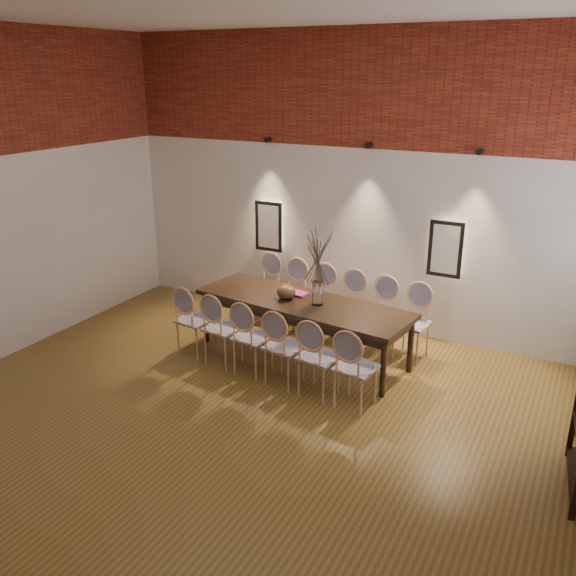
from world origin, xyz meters
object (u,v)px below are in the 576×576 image
at_px(chair_near_e, 319,357).
at_px(chair_near_c, 253,337).
at_px(chair_near_b, 223,328).
at_px(chair_far_c, 318,301).
at_px(chair_far_d, 347,308).
at_px(chair_far_a, 264,288).
at_px(chair_far_e, 378,316).
at_px(bowl, 286,292).
at_px(book, 298,293).
at_px(dining_table, 303,329).
at_px(chair_near_a, 195,320).
at_px(chair_far_f, 412,324).
at_px(chair_near_f, 356,367).
at_px(vase, 317,293).
at_px(chair_far_b, 290,294).
at_px(chair_near_d, 285,346).

bearing_deg(chair_near_e, chair_near_c, -180.00).
relative_size(chair_near_b, chair_far_c, 1.00).
bearing_deg(chair_far_d, chair_far_a, -0.00).
xyz_separation_m(chair_far_a, chair_far_e, (1.84, -0.23, 0.00)).
bearing_deg(bowl, chair_far_c, 83.90).
bearing_deg(book, chair_far_d, 46.94).
xyz_separation_m(dining_table, chair_far_d, (0.32, 0.69, 0.09)).
distance_m(chair_near_a, chair_far_a, 1.45).
bearing_deg(chair_near_a, bowl, 35.74).
height_order(chair_near_e, chair_far_f, same).
relative_size(dining_table, chair_near_f, 2.96).
bearing_deg(chair_far_c, chair_near_c, 90.00).
distance_m(chair_near_c, chair_near_f, 1.39).
xyz_separation_m(dining_table, bowl, (-0.22, -0.02, 0.46)).
bearing_deg(chair_near_b, chair_far_e, 46.26).
height_order(chair_far_e, chair_far_f, same).
xyz_separation_m(chair_far_e, vase, (-0.57, -0.66, 0.43)).
xyz_separation_m(chair_near_b, chair_far_f, (2.02, 1.22, 0.00)).
bearing_deg(chair_far_e, chair_near_c, 57.47).
xyz_separation_m(chair_far_b, bowl, (0.38, -0.83, 0.37)).
height_order(chair_near_f, bowl, chair_near_f).
distance_m(dining_table, chair_far_e, 1.01).
xyz_separation_m(chair_far_f, book, (-1.40, -0.40, 0.30)).
bearing_deg(chair_far_e, chair_near_d, 72.31).
bearing_deg(dining_table, chair_near_d, -72.31).
relative_size(chair_near_c, chair_near_d, 1.00).
relative_size(chair_far_f, bowl, 3.92).
height_order(chair_near_f, chair_far_b, same).
distance_m(dining_table, vase, 0.57).
bearing_deg(chair_near_e, chair_near_d, 180.00).
distance_m(chair_near_f, chair_far_b, 2.36).
relative_size(chair_far_e, chair_far_f, 1.00).
bearing_deg(chair_far_d, chair_near_f, 122.53).
height_order(chair_far_d, chair_far_e, same).
bearing_deg(chair_near_b, book, 59.85).
bearing_deg(chair_far_c, book, 94.85).
bearing_deg(chair_far_f, chair_far_e, -0.00).
distance_m(chair_near_f, chair_far_d, 1.73).
xyz_separation_m(chair_near_b, chair_near_c, (0.46, -0.06, 0.00)).
relative_size(chair_far_a, book, 3.62).
xyz_separation_m(vase, book, (-0.37, 0.20, -0.14)).
bearing_deg(chair_far_e, chair_near_e, 90.00).
bearing_deg(chair_near_e, vase, 123.61).
height_order(chair_near_b, chair_near_c, same).
bearing_deg(chair_far_a, chair_near_c, 122.53).
height_order(chair_near_d, chair_far_d, same).
height_order(chair_near_d, chair_far_f, same).
bearing_deg(chair_far_b, chair_far_e, 180.00).
bearing_deg(chair_far_a, chair_far_c, 180.00).
bearing_deg(bowl, chair_far_f, 22.34).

